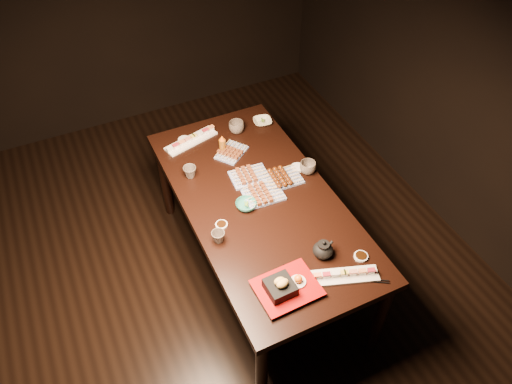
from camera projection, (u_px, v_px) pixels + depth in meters
ground at (216, 327)px, 3.30m from camera, size 5.00×5.00×0.00m
dining_table at (259, 238)px, 3.35m from camera, size 1.04×1.86×0.75m
sushi_platter_near at (344, 274)px, 2.66m from camera, size 0.39×0.22×0.05m
sushi_platter_far at (191, 139)px, 3.46m from camera, size 0.40×0.20×0.05m
yakitori_plate_center at (249, 174)px, 3.20m from camera, size 0.25×0.19×0.06m
yakitori_plate_right at (263, 192)px, 3.08m from camera, size 0.25×0.19×0.06m
yakitori_plate_left at (232, 150)px, 3.37m from camera, size 0.26×0.25×0.05m
tsukune_plate at (283, 176)px, 3.18m from camera, size 0.24×0.18×0.06m
edamame_bowl_green at (246, 205)px, 3.02m from camera, size 0.13×0.13×0.04m
edamame_bowl_cream at (262, 122)px, 3.61m from camera, size 0.15×0.15×0.03m
tempura_tray at (287, 283)px, 2.58m from camera, size 0.33×0.27×0.12m
teacup_near_left at (218, 237)px, 2.83m from camera, size 0.09×0.09×0.07m
teacup_mid_right at (308, 168)px, 3.23m from camera, size 0.14×0.14×0.08m
teacup_far_left at (190, 172)px, 3.20m from camera, size 0.11×0.11×0.08m
teacup_far_right at (236, 127)px, 3.52m from camera, size 0.14×0.14×0.09m
teapot at (323, 249)px, 2.74m from camera, size 0.16×0.16×0.11m
condiment_bottle at (222, 144)px, 3.35m from camera, size 0.06×0.06×0.14m
sauce_dish_west at (222, 225)px, 2.93m from camera, size 0.09×0.09×0.01m
sauce_dish_east at (297, 168)px, 3.28m from camera, size 0.12×0.12×0.02m
sauce_dish_se at (361, 256)px, 2.76m from camera, size 0.11×0.11×0.01m
sauce_dish_nw at (184, 140)px, 3.48m from camera, size 0.11×0.11×0.01m
chopsticks_near at (282, 282)px, 2.65m from camera, size 0.15×0.20×0.01m
chopsticks_se at (366, 280)px, 2.66m from camera, size 0.22×0.15×0.01m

